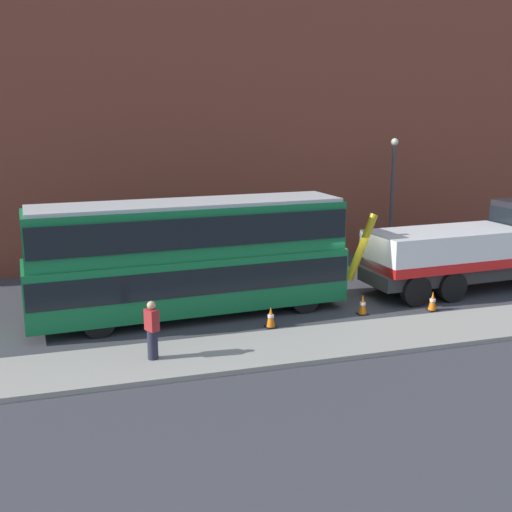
% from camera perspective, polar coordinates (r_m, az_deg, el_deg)
% --- Properties ---
extents(ground_plane, '(120.00, 120.00, 0.00)m').
position_cam_1_polar(ground_plane, '(24.43, 8.45, -3.91)').
color(ground_plane, '#38383D').
extents(near_kerb, '(60.00, 2.80, 0.15)m').
position_cam_1_polar(near_kerb, '(20.89, 13.44, -6.82)').
color(near_kerb, gray).
rests_on(near_kerb, ground_plane).
extents(building_facade, '(60.00, 1.50, 16.00)m').
position_cam_1_polar(building_facade, '(30.65, 2.47, 14.87)').
color(building_facade, brown).
rests_on(building_facade, ground_plane).
extents(recovery_tow_truck, '(10.21, 3.17, 3.67)m').
position_cam_1_polar(recovery_tow_truck, '(26.79, 19.74, 0.84)').
color(recovery_tow_truck, '#2D2D2D').
rests_on(recovery_tow_truck, ground_plane).
extents(double_decker_bus, '(11.15, 3.20, 4.06)m').
position_cam_1_polar(double_decker_bus, '(21.79, -6.01, 0.18)').
color(double_decker_bus, '#146B38').
rests_on(double_decker_bus, ground_plane).
extents(pedestrian_onlooker, '(0.41, 0.47, 1.71)m').
position_cam_1_polar(pedestrian_onlooker, '(18.07, -9.39, -6.71)').
color(pedestrian_onlooker, '#232333').
rests_on(pedestrian_onlooker, near_kerb).
extents(traffic_cone_near_bus, '(0.36, 0.36, 0.72)m').
position_cam_1_polar(traffic_cone_near_bus, '(21.00, 1.35, -5.60)').
color(traffic_cone_near_bus, orange).
rests_on(traffic_cone_near_bus, ground_plane).
extents(traffic_cone_midway, '(0.36, 0.36, 0.72)m').
position_cam_1_polar(traffic_cone_midway, '(22.63, 9.64, -4.41)').
color(traffic_cone_midway, orange).
rests_on(traffic_cone_midway, ground_plane).
extents(traffic_cone_near_truck, '(0.36, 0.36, 0.72)m').
position_cam_1_polar(traffic_cone_near_truck, '(23.61, 15.70, -3.99)').
color(traffic_cone_near_truck, orange).
rests_on(traffic_cone_near_truck, ground_plane).
extents(street_lamp, '(0.36, 0.36, 5.83)m').
position_cam_1_polar(street_lamp, '(30.81, 12.24, 6.01)').
color(street_lamp, '#38383D').
rests_on(street_lamp, ground_plane).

